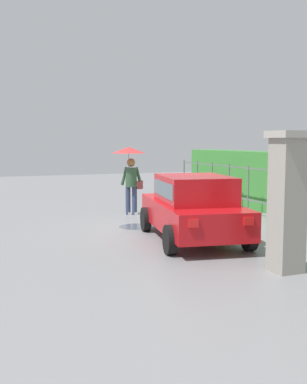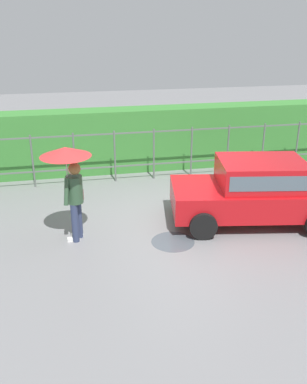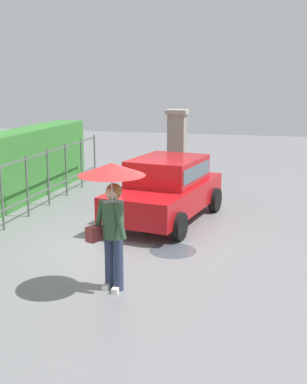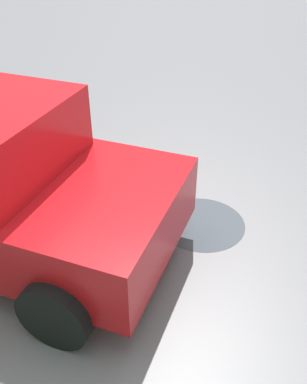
% 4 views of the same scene
% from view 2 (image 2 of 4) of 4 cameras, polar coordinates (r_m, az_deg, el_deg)
% --- Properties ---
extents(ground_plane, '(40.00, 40.00, 0.00)m').
position_cam_2_polar(ground_plane, '(10.16, 4.33, -3.63)').
color(ground_plane, slate).
extents(car, '(3.94, 2.36, 1.48)m').
position_cam_2_polar(car, '(10.01, 13.53, 0.41)').
color(car, '#B71116').
rests_on(car, ground).
extents(pedestrian, '(1.03, 1.03, 2.07)m').
position_cam_2_polar(pedestrian, '(8.78, -11.13, 2.67)').
color(pedestrian, '#2D3856').
rests_on(pedestrian, ground).
extents(fence_section, '(11.46, 0.05, 1.50)m').
position_cam_2_polar(fence_section, '(12.46, 0.04, 5.40)').
color(fence_section, '#59605B').
rests_on(fence_section, ground).
extents(hedge_row, '(12.41, 0.90, 1.90)m').
position_cam_2_polar(hedge_row, '(13.40, -0.87, 7.15)').
color(hedge_row, '#387F33').
rests_on(hedge_row, ground).
extents(puddle_near, '(0.92, 0.92, 0.00)m').
position_cam_2_polar(puddle_near, '(9.15, 2.60, -6.63)').
color(puddle_near, '#4C545B').
rests_on(puddle_near, ground).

